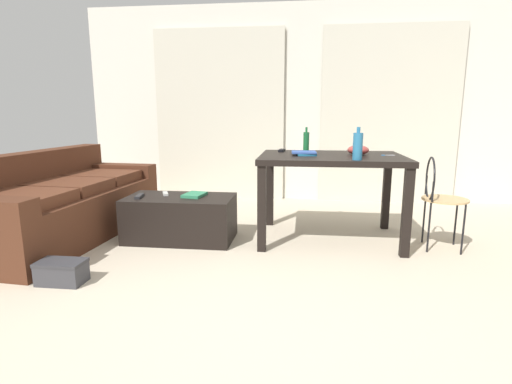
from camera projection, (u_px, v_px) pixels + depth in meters
name	position (u px, v px, depth m)	size (l,w,h in m)	color
ground_plane	(298.00, 246.00, 3.48)	(7.88, 7.88, 0.00)	beige
wall_back	(302.00, 104.00, 5.22)	(5.74, 0.10, 2.53)	silver
curtains	(302.00, 116.00, 5.17)	(3.92, 0.03, 2.23)	beige
couch	(61.00, 204.00, 3.71)	(1.04, 2.13, 0.79)	#4C2819
coffee_table	(180.00, 218.00, 3.64)	(0.97, 0.52, 0.40)	black
craft_table	(331.00, 166.00, 3.57)	(1.27, 0.92, 0.78)	black
wire_chair	(438.00, 192.00, 3.35)	(0.37, 0.39, 0.79)	tan
bottle_near	(306.00, 141.00, 3.86)	(0.06, 0.06, 0.24)	#195B2D
bottle_far	(358.00, 146.00, 3.16)	(0.08, 0.08, 0.26)	teal
bowl	(358.00, 150.00, 3.56)	(0.19, 0.19, 0.09)	#9E3833
book_stack	(305.00, 153.00, 3.55)	(0.23, 0.23, 0.03)	#1E668C
tv_remote_on_table	(282.00, 150.00, 3.88)	(0.05, 0.15, 0.02)	black
scissors	(386.00, 155.00, 3.51)	(0.12, 0.05, 0.00)	#9EA0A5
tv_remote_primary	(165.00, 194.00, 3.69)	(0.04, 0.14, 0.02)	#B7B7B2
tv_remote_secondary	(139.00, 196.00, 3.57)	(0.05, 0.17, 0.03)	#232326
magazine	(195.00, 195.00, 3.62)	(0.17, 0.23, 0.03)	#2D7F56
shoebox	(62.00, 272.00, 2.72)	(0.32, 0.19, 0.16)	#38383D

